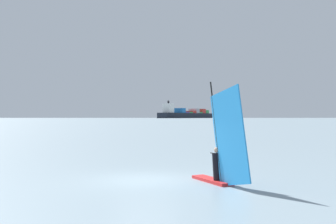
{
  "coord_description": "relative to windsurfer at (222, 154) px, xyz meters",
  "views": [
    {
      "loc": [
        2.61,
        -15.17,
        2.59
      ],
      "look_at": [
        0.69,
        2.12,
        2.81
      ],
      "focal_mm": 40.06,
      "sensor_mm": 36.0,
      "label": 1
    }
  ],
  "objects": [
    {
      "name": "cargo_ship",
      "position": [
        -49.87,
        816.34,
        7.55
      ],
      "size": [
        112.27,
        189.34,
        35.99
      ],
      "rotation": [
        0.0,
        0.0,
        1.1
      ],
      "color": "black",
      "rests_on": "ground_plane"
    },
    {
      "name": "ground_plane",
      "position": [
        -3.08,
        0.72,
        -1.19
      ],
      "size": [
        4000.0,
        4000.0,
        0.0
      ],
      "primitive_type": "plane",
      "color": "gray"
    },
    {
      "name": "windsurfer",
      "position": [
        0.0,
        0.0,
        0.0
      ],
      "size": [
        2.17,
        3.2,
        4.07
      ],
      "rotation": [
        0.0,
        0.0,
        2.13
      ],
      "color": "red",
      "rests_on": "ground_plane"
    }
  ]
}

